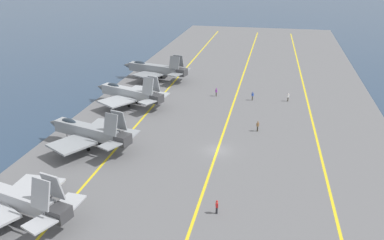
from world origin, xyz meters
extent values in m
plane|color=navy|center=(0.00, 0.00, 0.00)|extent=(2000.00, 2000.00, 0.00)
cube|color=slate|center=(0.00, 0.00, 0.20)|extent=(227.24, 54.98, 0.40)
cube|color=yellow|center=(0.00, -15.12, 0.40)|extent=(204.45, 6.11, 0.01)
cube|color=yellow|center=(0.00, 0.00, 0.40)|extent=(204.52, 0.36, 0.01)
cube|color=yellow|center=(0.00, 15.12, 0.40)|extent=(204.52, 0.70, 0.01)
cube|color=#A8AAAF|center=(-20.82, 20.29, 2.76)|extent=(4.63, 12.38, 1.66)
cube|color=#38383A|center=(-22.61, 13.17, 2.76)|extent=(2.34, 2.41, 1.41)
cube|color=#A8AAAF|center=(-17.75, 19.09, 2.22)|extent=(4.88, 5.35, 0.28)
cube|color=#A8AAAF|center=(-23.13, 14.68, 5.19)|extent=(1.51, 2.50, 3.15)
cube|color=#A8AAAF|center=(-21.44, 14.25, 5.19)|extent=(1.51, 2.50, 3.15)
cube|color=#A8AAAF|center=(-24.65, 14.20, 2.76)|extent=(3.51, 3.28, 0.20)
cube|color=#A8AAAF|center=(-20.33, 13.11, 2.76)|extent=(2.96, 2.53, 0.20)
cylinder|color=#B2B2B7|center=(-22.25, 19.36, 1.16)|extent=(0.16, 0.16, 1.53)
cylinder|color=black|center=(-22.25, 19.36, 0.70)|extent=(0.36, 0.64, 0.60)
cylinder|color=#B2B2B7|center=(-19.99, 18.79, 1.16)|extent=(0.16, 0.16, 1.53)
cylinder|color=black|center=(-19.99, 18.79, 0.70)|extent=(0.36, 0.64, 0.60)
cube|color=gray|center=(-2.67, 19.60, 2.98)|extent=(4.93, 11.47, 1.80)
cone|color=#5B5E60|center=(-0.81, 25.97, 2.98)|extent=(2.25, 2.55, 1.71)
cube|color=#38383A|center=(-4.57, 13.09, 2.98)|extent=(2.51, 2.36, 1.53)
ellipsoid|color=#232D38|center=(-1.69, 22.94, 3.83)|extent=(1.73, 2.94, 0.99)
cube|color=gray|center=(-6.29, 20.26, 2.39)|extent=(7.26, 7.05, 0.28)
cube|color=gray|center=(0.74, 18.21, 2.39)|extent=(5.72, 5.15, 0.28)
cube|color=gray|center=(-5.13, 14.54, 5.45)|extent=(1.52, 2.34, 3.10)
cube|color=gray|center=(-3.32, 14.01, 5.45)|extent=(1.52, 2.34, 3.10)
cube|color=gray|center=(-6.65, 14.18, 2.98)|extent=(3.47, 3.18, 0.20)
cube|color=gray|center=(-2.23, 12.89, 2.98)|extent=(3.02, 2.45, 0.20)
cylinder|color=#B2B2B7|center=(-1.48, 23.68, 1.24)|extent=(0.16, 0.16, 1.67)
cylinder|color=black|center=(-1.48, 23.68, 0.70)|extent=(0.38, 0.64, 0.60)
cylinder|color=#B2B2B7|center=(-4.20, 18.85, 1.24)|extent=(0.16, 0.16, 1.67)
cylinder|color=black|center=(-4.20, 18.85, 0.70)|extent=(0.38, 0.64, 0.60)
cylinder|color=#B2B2B7|center=(-1.78, 18.14, 1.24)|extent=(0.16, 0.16, 1.67)
cylinder|color=black|center=(-1.78, 18.14, 0.70)|extent=(0.38, 0.64, 0.60)
cube|color=#9EA3A8|center=(16.53, 20.17, 2.82)|extent=(5.56, 11.69, 1.79)
cone|color=#5B5E60|center=(18.77, 26.62, 2.82)|extent=(2.34, 2.66, 1.70)
cube|color=#38383A|center=(14.22, 13.57, 2.82)|extent=(2.57, 2.48, 1.52)
ellipsoid|color=#232D38|center=(17.70, 23.55, 3.67)|extent=(1.87, 3.03, 0.99)
cube|color=#9EA3A8|center=(12.93, 21.00, 2.24)|extent=(7.43, 7.30, 0.28)
cube|color=#9EA3A8|center=(19.86, 18.59, 2.24)|extent=(5.99, 5.57, 0.28)
cube|color=#9EA3A8|center=(13.75, 15.08, 5.30)|extent=(1.64, 2.42, 3.13)
cube|color=#9EA3A8|center=(15.53, 14.46, 5.30)|extent=(1.64, 2.42, 3.13)
cube|color=#9EA3A8|center=(12.21, 14.77, 2.82)|extent=(3.53, 3.31, 0.20)
cube|color=#9EA3A8|center=(16.55, 13.26, 2.82)|extent=(3.12, 2.64, 0.20)
cylinder|color=#B2B2B7|center=(17.96, 24.30, 1.16)|extent=(0.16, 0.16, 1.52)
cylinder|color=black|center=(17.96, 24.30, 0.70)|extent=(0.41, 0.64, 0.60)
cylinder|color=#B2B2B7|center=(14.95, 19.46, 1.16)|extent=(0.16, 0.16, 1.52)
cylinder|color=black|center=(14.95, 19.46, 0.70)|extent=(0.41, 0.64, 0.60)
cylinder|color=#B2B2B7|center=(17.32, 18.63, 1.16)|extent=(0.16, 0.16, 1.52)
cylinder|color=black|center=(17.32, 18.63, 0.70)|extent=(0.41, 0.64, 0.60)
cube|color=gray|center=(34.19, 20.29, 3.00)|extent=(4.72, 12.57, 1.86)
cone|color=#5B5E60|center=(35.88, 27.34, 3.00)|extent=(2.27, 2.71, 1.77)
cube|color=#38383A|center=(32.46, 13.07, 3.00)|extent=(2.55, 2.47, 1.58)
ellipsoid|color=#232D38|center=(35.07, 23.98, 3.88)|extent=(1.70, 3.19, 1.02)
cube|color=gray|center=(30.84, 20.66, 2.39)|extent=(6.76, 7.01, 0.28)
cube|color=gray|center=(37.33, 19.10, 2.39)|extent=(4.86, 5.44, 0.28)
cube|color=gray|center=(31.82, 14.61, 5.32)|extent=(1.39, 2.50, 2.75)
cube|color=gray|center=(33.72, 14.16, 5.32)|extent=(1.39, 2.50, 2.75)
cube|color=gray|center=(30.31, 14.11, 3.00)|extent=(3.51, 3.28, 0.20)
cube|color=gray|center=(34.84, 13.02, 3.00)|extent=(2.94, 2.53, 0.20)
cylinder|color=#B2B2B7|center=(35.27, 24.80, 1.23)|extent=(0.16, 0.16, 1.67)
cylinder|color=black|center=(35.27, 24.80, 0.70)|extent=(0.35, 0.63, 0.60)
cylinder|color=#B2B2B7|center=(32.62, 19.36, 1.23)|extent=(0.16, 0.16, 1.67)
cylinder|color=black|center=(32.62, 19.36, 0.70)|extent=(0.35, 0.63, 0.60)
cylinder|color=#B2B2B7|center=(35.16, 18.75, 1.23)|extent=(0.16, 0.16, 1.67)
cylinder|color=black|center=(35.16, 18.75, 0.70)|extent=(0.35, 0.63, 0.60)
cylinder|color=#4C473D|center=(24.83, -10.53, 0.82)|extent=(0.24, 0.24, 0.83)
cube|color=white|center=(24.83, -10.53, 1.53)|extent=(0.42, 0.46, 0.59)
sphere|color=beige|center=(24.83, -10.53, 1.95)|extent=(0.22, 0.22, 0.22)
sphere|color=white|center=(24.83, -10.53, 2.01)|extent=(0.24, 0.24, 0.24)
cylinder|color=#232328|center=(-15.92, -2.32, 0.83)|extent=(0.24, 0.24, 0.86)
cube|color=red|center=(-15.92, -2.32, 1.54)|extent=(0.44, 0.35, 0.56)
sphere|color=beige|center=(-15.92, -2.32, 1.95)|extent=(0.22, 0.22, 0.22)
sphere|color=red|center=(-15.92, -2.32, 2.01)|extent=(0.24, 0.24, 0.24)
cylinder|color=#4C473D|center=(23.97, -3.52, 0.85)|extent=(0.24, 0.24, 0.91)
cube|color=#284CB2|center=(23.97, -3.52, 1.59)|extent=(0.44, 0.46, 0.56)
sphere|color=tan|center=(23.97, -3.52, 2.00)|extent=(0.22, 0.22, 0.22)
sphere|color=#284CB2|center=(23.97, -3.52, 2.06)|extent=(0.24, 0.24, 0.24)
cylinder|color=#4C473D|center=(25.01, 4.01, 0.83)|extent=(0.24, 0.24, 0.85)
cube|color=purple|center=(25.01, 4.01, 1.54)|extent=(0.45, 0.38, 0.57)
sphere|color=beige|center=(25.01, 4.01, 1.95)|extent=(0.22, 0.22, 0.22)
sphere|color=purple|center=(25.01, 4.01, 2.01)|extent=(0.24, 0.24, 0.24)
cylinder|color=#383328|center=(8.47, -5.46, 0.85)|extent=(0.24, 0.24, 0.91)
cube|color=brown|center=(8.47, -5.46, 1.59)|extent=(0.46, 0.45, 0.57)
sphere|color=tan|center=(8.47, -5.46, 2.01)|extent=(0.22, 0.22, 0.22)
sphere|color=brown|center=(8.47, -5.46, 2.07)|extent=(0.24, 0.24, 0.24)
camera|label=1|loc=(-54.34, -7.55, 27.58)|focal=38.00mm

